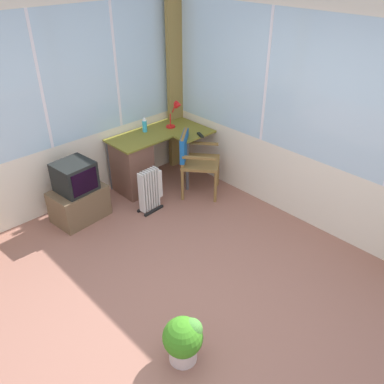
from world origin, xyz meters
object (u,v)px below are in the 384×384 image
at_px(desk, 136,163).
at_px(space_heater, 151,190).
at_px(potted_plant, 184,339).
at_px(wooden_armchair, 192,155).
at_px(tv_on_stand, 78,195).
at_px(spray_bottle, 145,124).
at_px(tv_remote, 200,135).
at_px(desk_lamp, 177,110).

distance_m(desk, space_heater, 0.57).
distance_m(desk, potted_plant, 2.84).
height_order(wooden_armchair, tv_on_stand, wooden_armchair).
relative_size(spray_bottle, tv_on_stand, 0.28).
height_order(wooden_armchair, space_heater, wooden_armchair).
relative_size(desk, potted_plant, 3.06).
relative_size(space_heater, potted_plant, 1.34).
bearing_deg(potted_plant, wooden_armchair, 45.11).
distance_m(desk, tv_remote, 0.96).
bearing_deg(tv_on_stand, space_heater, -30.72).
xyz_separation_m(desk_lamp, tv_on_stand, (-1.66, -0.02, -0.66)).
bearing_deg(spray_bottle, tv_remote, -54.17).
distance_m(wooden_armchair, tv_on_stand, 1.55).
relative_size(desk_lamp, tv_remote, 2.54).
xyz_separation_m(spray_bottle, potted_plant, (-1.66, -2.60, -0.62)).
height_order(desk_lamp, space_heater, desk_lamp).
height_order(desk, tv_remote, tv_remote).
xyz_separation_m(tv_remote, potted_plant, (-2.11, -1.97, -0.52)).
bearing_deg(desk_lamp, tv_remote, -87.83).
height_order(desk_lamp, spray_bottle, desk_lamp).
bearing_deg(potted_plant, tv_on_stand, 79.66).
relative_size(tv_remote, space_heater, 0.26).
distance_m(tv_on_stand, potted_plant, 2.45).
distance_m(spray_bottle, potted_plant, 3.14).
distance_m(tv_on_stand, space_heater, 0.90).
bearing_deg(tv_on_stand, wooden_armchair, -19.26).
bearing_deg(tv_remote, desk_lamp, 114.85).
xyz_separation_m(desk, space_heater, (-0.17, -0.53, -0.12)).
relative_size(desk, space_heater, 2.28).
distance_m(tv_remote, space_heater, 1.02).
height_order(tv_on_stand, potted_plant, tv_on_stand).
relative_size(desk_lamp, potted_plant, 0.88).
bearing_deg(desk, spray_bottle, 23.10).
height_order(desk_lamp, tv_on_stand, desk_lamp).
bearing_deg(desk_lamp, tv_on_stand, -179.29).
distance_m(desk_lamp, potted_plant, 3.29).
xyz_separation_m(wooden_armchair, tv_on_stand, (-1.45, 0.51, -0.22)).
bearing_deg(tv_on_stand, tv_remote, -14.49).
height_order(spray_bottle, potted_plant, spray_bottle).
bearing_deg(desk, wooden_armchair, -48.67).
bearing_deg(desk, potted_plant, -119.08).
height_order(desk_lamp, wooden_armchair, desk_lamp).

